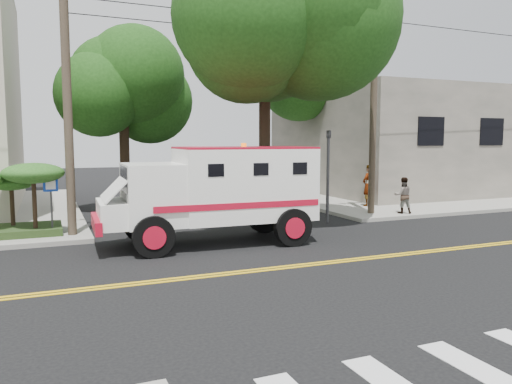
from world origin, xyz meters
name	(u,v)px	position (x,y,z in m)	size (l,w,h in m)	color
ground	(313,264)	(0.00, 0.00, 0.00)	(100.00, 100.00, 0.00)	black
sidewalk_ne	(397,192)	(13.50, 13.50, 0.07)	(17.00, 17.00, 0.15)	gray
building_right	(413,141)	(15.00, 14.00, 3.15)	(14.00, 12.00, 6.00)	#5F5B52
utility_pole_left	(67,100)	(-5.60, 6.00, 4.50)	(0.28, 0.28, 9.00)	#382D23
utility_pole_right	(373,109)	(6.30, 6.20, 4.50)	(0.28, 0.28, 9.00)	#382D23
tree_main	(279,34)	(1.94, 6.21, 7.20)	(6.08, 5.70, 9.85)	black
tree_left	(131,84)	(-2.68, 11.79, 5.73)	(4.48, 4.20, 7.70)	black
tree_right	(313,93)	(8.84, 15.77, 6.09)	(4.80, 4.50, 8.20)	black
traffic_signal	(328,166)	(3.80, 5.60, 2.23)	(0.15, 0.18, 3.60)	#3F3F42
accessibility_sign	(51,198)	(-6.20, 6.17, 1.37)	(0.45, 0.10, 2.02)	#3F3F42
palm_planter	(9,189)	(-7.44, 6.62, 1.65)	(3.52, 2.63, 2.36)	#1E3314
armored_truck	(218,189)	(-1.42, 3.50, 1.72)	(6.72, 2.89, 3.02)	white
pedestrian_a	(368,185)	(7.54, 8.16, 1.12)	(0.71, 0.46, 1.94)	gray
pedestrian_b	(403,195)	(7.49, 5.63, 0.91)	(0.74, 0.58, 1.52)	gray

